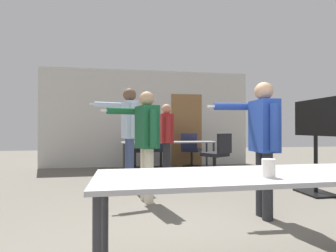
{
  "coord_description": "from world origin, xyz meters",
  "views": [
    {
      "loc": [
        -0.69,
        -1.5,
        1.06
      ],
      "look_at": [
        -0.01,
        2.52,
        1.1
      ],
      "focal_mm": 28.0,
      "sensor_mm": 36.0,
      "label": 1
    }
  ],
  "objects": [
    {
      "name": "drink_cup",
      "position": [
        0.23,
        0.06,
        0.81
      ],
      "size": [
        0.08,
        0.08,
        0.12
      ],
      "color": "silver",
      "rests_on": "conference_table_near"
    },
    {
      "name": "office_chair_side_rolled",
      "position": [
        1.11,
        5.42,
        0.44
      ],
      "size": [
        0.65,
        0.68,
        0.93
      ],
      "rotation": [
        0.0,
        0.0,
        5.75
      ],
      "color": "black",
      "rests_on": "ground_plane"
    },
    {
      "name": "office_chair_near_pushed",
      "position": [
        1.31,
        3.92,
        0.45
      ],
      "size": [
        0.65,
        0.68,
        0.95
      ],
      "rotation": [
        0.0,
        0.0,
        0.55
      ],
      "color": "black",
      "rests_on": "ground_plane"
    },
    {
      "name": "person_near_casual",
      "position": [
        0.18,
        3.93,
        0.94
      ],
      "size": [
        0.73,
        0.68,
        1.57
      ],
      "rotation": [
        0.0,
        0.0,
        1.52
      ],
      "color": "#28282D",
      "rests_on": "ground_plane"
    },
    {
      "name": "office_chair_far_right",
      "position": [
        0.28,
        5.35,
        0.45
      ],
      "size": [
        0.52,
        0.57,
        0.95
      ],
      "rotation": [
        0.0,
        0.0,
        6.18
      ],
      "color": "black",
      "rests_on": "ground_plane"
    },
    {
      "name": "conference_table_far",
      "position": [
        0.38,
        4.8,
        0.68
      ],
      "size": [
        2.25,
        0.66,
        0.75
      ],
      "color": "#A8A8AD",
      "rests_on": "ground_plane"
    },
    {
      "name": "person_left_plaid",
      "position": [
        -0.37,
        2.31,
        0.96
      ],
      "size": [
        0.84,
        0.62,
        1.6
      ],
      "rotation": [
        0.0,
        0.0,
        1.82
      ],
      "color": "beige",
      "rests_on": "ground_plane"
    },
    {
      "name": "office_chair_mid_tucked",
      "position": [
        -0.33,
        5.37,
        0.45
      ],
      "size": [
        0.61,
        0.56,
        0.95
      ],
      "rotation": [
        0.0,
        0.0,
        1.32
      ],
      "color": "black",
      "rests_on": "ground_plane"
    },
    {
      "name": "tv_screen",
      "position": [
        2.38,
        2.29,
        0.93
      ],
      "size": [
        0.44,
        0.98,
        1.54
      ],
      "rotation": [
        0.0,
        0.0,
        -1.57
      ],
      "color": "black",
      "rests_on": "ground_plane"
    },
    {
      "name": "person_center_tall",
      "position": [
        0.94,
        1.39,
        0.98
      ],
      "size": [
        0.73,
        0.61,
        1.62
      ],
      "rotation": [
        0.0,
        0.0,
        1.52
      ],
      "color": "#28282D",
      "rests_on": "ground_plane"
    },
    {
      "name": "conference_table_near",
      "position": [
        0.27,
        0.22,
        0.69
      ],
      "size": [
        2.33,
        0.72,
        0.75
      ],
      "color": "#A8A8AD",
      "rests_on": "ground_plane"
    },
    {
      "name": "back_wall",
      "position": [
        0.03,
        5.92,
        1.34
      ],
      "size": [
        5.86,
        0.12,
        2.71
      ],
      "color": "beige",
      "rests_on": "ground_plane"
    },
    {
      "name": "person_far_watching",
      "position": [
        -0.6,
        3.41,
        1.12
      ],
      "size": [
        0.89,
        0.55,
        1.81
      ],
      "rotation": [
        0.0,
        0.0,
        1.84
      ],
      "color": "#3D4C75",
      "rests_on": "ground_plane"
    }
  ]
}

